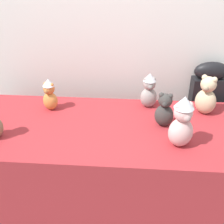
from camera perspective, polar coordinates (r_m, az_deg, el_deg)
wall_back at (r=2.46m, az=1.21°, el=17.37°), size 7.00×0.08×2.60m
display_table at (r=2.29m, az=-0.00°, el=-10.40°), size 1.96×0.84×0.72m
instrument_case at (r=2.72m, az=17.07°, el=-0.75°), size 0.29×0.14×1.01m
teddy_bear_sand at (r=2.27m, az=17.60°, el=2.90°), size 0.20×0.19×0.30m
teddy_bear_ginger at (r=2.27m, az=-11.84°, el=3.25°), size 0.14×0.13×0.25m
teddy_bear_blush at (r=1.86m, az=13.24°, el=-1.95°), size 0.19×0.18×0.35m
teddy_bear_charcoal at (r=2.06m, az=9.99°, el=0.24°), size 0.15×0.13×0.25m
teddy_bear_ash at (r=2.27m, az=7.09°, el=4.07°), size 0.14×0.12×0.28m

